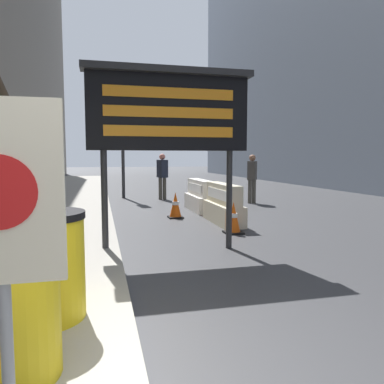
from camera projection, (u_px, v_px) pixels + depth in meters
barrel_drum_foreground at (1, 306)px, 2.37m from camera, size 0.74×0.74×0.94m
barrel_drum_middle at (42, 265)px, 3.26m from camera, size 0.74×0.74×0.94m
warning_sign at (0, 216)px, 1.73m from camera, size 0.58×0.08×1.69m
message_board at (169, 112)px, 5.90m from camera, size 2.67×0.36×2.92m
jersey_barrier_cream at (223, 206)px, 8.77m from camera, size 0.50×1.76×0.92m
jersey_barrier_white at (200, 197)px, 10.78m from camera, size 0.54×1.79×0.90m
traffic_cone_near at (175, 205)px, 9.49m from camera, size 0.37×0.37×0.66m
traffic_cone_mid at (233, 218)px, 7.55m from camera, size 0.36×0.36×0.64m
traffic_light_near_curb at (123, 125)px, 13.85m from camera, size 0.28×0.44×3.78m
pedestrian_worker at (252, 175)px, 12.51m from camera, size 0.45×0.50×1.63m
pedestrian_passerby at (162, 173)px, 13.62m from camera, size 0.37×0.49×1.67m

